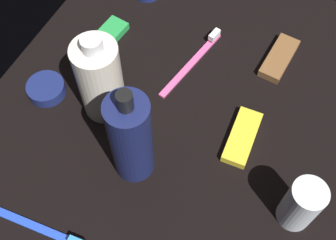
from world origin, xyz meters
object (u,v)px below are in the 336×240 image
at_px(bodywash_bottle, 100,79).
at_px(snack_bar_brown, 279,58).
at_px(lotion_bottle, 131,138).
at_px(snack_bar_yellow, 242,137).
at_px(toothbrush_blue, 40,228).
at_px(cream_tin_right, 46,89).
at_px(deodorant_stick, 301,205).
at_px(toothbrush_pink, 195,59).
at_px(snack_bar_green, 105,39).

height_order(bodywash_bottle, snack_bar_brown, bodywash_bottle).
xyz_separation_m(lotion_bottle, snack_bar_brown, (-0.30, 0.14, -0.08)).
bearing_deg(snack_bar_yellow, bodywash_bottle, -83.20).
bearing_deg(toothbrush_blue, snack_bar_yellow, 141.82).
relative_size(bodywash_bottle, cream_tin_right, 2.63).
relative_size(bodywash_bottle, deodorant_stick, 1.77).
relative_size(bodywash_bottle, snack_bar_yellow, 1.69).
bearing_deg(bodywash_bottle, snack_bar_brown, 133.50).
distance_m(bodywash_bottle, cream_tin_right, 0.13).
height_order(bodywash_bottle, toothbrush_blue, bodywash_bottle).
xyz_separation_m(toothbrush_pink, snack_bar_green, (0.03, -0.17, 0.00)).
bearing_deg(snack_bar_green, toothbrush_pink, 107.51).
bearing_deg(snack_bar_brown, deodorant_stick, 27.26).
distance_m(toothbrush_pink, toothbrush_blue, 0.40).
height_order(toothbrush_pink, snack_bar_yellow, toothbrush_pink).
xyz_separation_m(bodywash_bottle, toothbrush_blue, (0.23, 0.02, -0.07)).
relative_size(bodywash_bottle, snack_bar_green, 1.69).
xyz_separation_m(deodorant_stick, snack_bar_green, (-0.17, -0.43, -0.04)).
bearing_deg(cream_tin_right, toothbrush_pink, 130.79).
distance_m(deodorant_stick, snack_bar_yellow, 0.15).
xyz_separation_m(toothbrush_pink, snack_bar_yellow, (0.12, 0.14, 0.00)).
relative_size(lotion_bottle, bodywash_bottle, 1.16).
distance_m(snack_bar_yellow, snack_bar_brown, 0.18).
bearing_deg(cream_tin_right, deodorant_stick, 86.87).
xyz_separation_m(bodywash_bottle, snack_bar_brown, (-0.23, 0.24, -0.07)).
height_order(toothbrush_pink, cream_tin_right, same).
relative_size(lotion_bottle, cream_tin_right, 3.06).
distance_m(toothbrush_pink, snack_bar_green, 0.18).
xyz_separation_m(toothbrush_blue, snack_bar_yellow, (-0.27, 0.22, 0.00)).
distance_m(bodywash_bottle, toothbrush_pink, 0.20).
height_order(lotion_bottle, deodorant_stick, lotion_bottle).
height_order(bodywash_bottle, snack_bar_green, bodywash_bottle).
distance_m(bodywash_bottle, snack_bar_brown, 0.34).
bearing_deg(deodorant_stick, bodywash_bottle, -97.45).
xyz_separation_m(snack_bar_green, snack_bar_brown, (-0.10, 0.31, 0.00)).
distance_m(toothbrush_blue, cream_tin_right, 0.25).
distance_m(lotion_bottle, bodywash_bottle, 0.12).
bearing_deg(lotion_bottle, cream_tin_right, -105.00).
distance_m(deodorant_stick, toothbrush_blue, 0.38).
bearing_deg(toothbrush_pink, snack_bar_yellow, 50.23).
relative_size(deodorant_stick, snack_bar_brown, 0.95).
xyz_separation_m(toothbrush_blue, snack_bar_green, (-0.36, -0.10, 0.00)).
distance_m(deodorant_stick, cream_tin_right, 0.46).
relative_size(toothbrush_pink, toothbrush_blue, 0.99).
height_order(deodorant_stick, toothbrush_pink, deodorant_stick).
height_order(lotion_bottle, snack_bar_yellow, lotion_bottle).
bearing_deg(deodorant_stick, cream_tin_right, -93.13).
relative_size(snack_bar_yellow, cream_tin_right, 1.56).
bearing_deg(bodywash_bottle, cream_tin_right, -79.00).
xyz_separation_m(deodorant_stick, snack_bar_yellow, (-0.09, -0.12, -0.04)).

